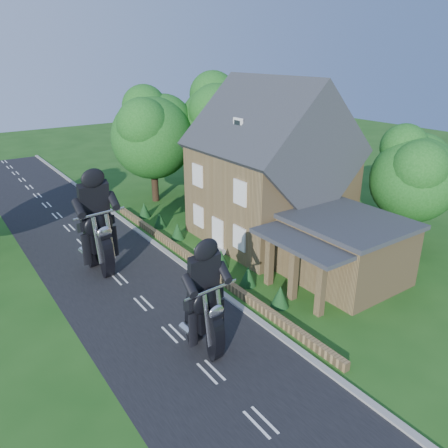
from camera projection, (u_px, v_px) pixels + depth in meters
ground at (173, 334)px, 19.05m from camera, size 120.00×120.00×0.00m
road at (173, 333)px, 19.05m from camera, size 7.00×80.00×0.02m
kerb at (240, 306)px, 20.98m from camera, size 0.30×80.00×0.12m
garden_wall at (197, 262)px, 25.08m from camera, size 0.30×22.00×0.40m
house at (270, 173)px, 27.62m from camera, size 9.54×8.64×10.24m
annex at (343, 249)px, 23.06m from camera, size 7.05×5.94×3.44m
tree_annex_side at (417, 171)px, 26.54m from camera, size 5.64×5.20×7.48m
tree_house_right at (310, 142)px, 32.59m from camera, size 6.51×6.00×8.40m
tree_behind_house at (226, 119)px, 36.62m from camera, size 7.81×7.20×10.08m
tree_behind_left at (156, 130)px, 34.34m from camera, size 6.94×6.40×9.16m
shrub_a at (280, 296)px, 20.91m from camera, size 0.90×0.90×1.10m
shrub_b at (248, 276)px, 22.82m from camera, size 0.90×0.90×1.10m
shrub_c at (221, 259)px, 24.72m from camera, size 0.90×0.90×1.10m
shrub_d at (178, 231)px, 28.53m from camera, size 0.90×0.90×1.10m
shrub_e at (160, 220)px, 30.44m from camera, size 0.90×0.90×1.10m
shrub_f at (144, 210)px, 32.34m from camera, size 0.90×0.90×1.10m
motorcycle_lead at (205, 335)px, 17.67m from camera, size 0.53×1.66×1.52m
motorcycle_follow at (100, 257)px, 24.11m from camera, size 0.68×1.96×1.78m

